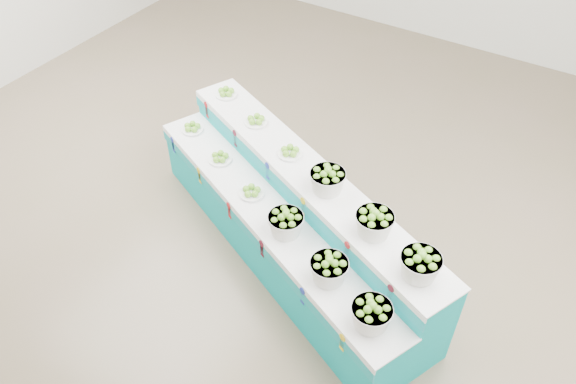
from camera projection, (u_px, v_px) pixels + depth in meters
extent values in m
plane|color=#73664A|center=(280.00, 220.00, 6.48)|extent=(10.00, 10.00, 0.00)
cylinder|color=white|center=(192.00, 127.00, 6.49)|extent=(0.33, 0.33, 0.09)
cylinder|color=white|center=(220.00, 157.00, 6.10)|extent=(0.33, 0.33, 0.09)
cylinder|color=white|center=(251.00, 191.00, 5.71)|extent=(0.33, 0.33, 0.09)
cylinder|color=white|center=(226.00, 92.00, 6.48)|extent=(0.33, 0.33, 0.09)
cylinder|color=white|center=(256.00, 120.00, 6.09)|extent=(0.33, 0.33, 0.09)
cylinder|color=white|center=(290.00, 151.00, 5.70)|extent=(0.33, 0.33, 0.09)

